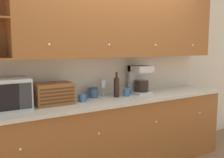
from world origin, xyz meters
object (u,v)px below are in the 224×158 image
at_px(wine_bottle, 117,86).
at_px(mug_blue_second, 127,92).
at_px(microwave, 3,95).
at_px(wine_glass, 103,84).
at_px(mug, 82,98).
at_px(storage_canister, 93,93).
at_px(coffee_maker, 140,79).
at_px(bread_box, 53,94).

xyz_separation_m(wine_bottle, mug_blue_second, (0.14, -0.02, -0.10)).
height_order(microwave, wine_glass, microwave).
bearing_deg(microwave, mug, -3.40).
distance_m(mug, storage_canister, 0.26).
distance_m(storage_canister, coffee_maker, 0.70).
relative_size(microwave, wine_glass, 2.26).
bearing_deg(wine_glass, microwave, -175.20).
distance_m(wine_bottle, mug_blue_second, 0.17).
relative_size(bread_box, coffee_maker, 1.08).
height_order(bread_box, mug_blue_second, bread_box).
relative_size(microwave, coffee_maker, 1.35).
xyz_separation_m(storage_canister, coffee_maker, (0.69, -0.06, 0.13)).
bearing_deg(storage_canister, wine_glass, 2.91).
xyz_separation_m(storage_canister, wine_bottle, (0.27, -0.13, 0.08)).
bearing_deg(coffee_maker, wine_glass, 172.78).
distance_m(mug_blue_second, coffee_maker, 0.32).
xyz_separation_m(storage_canister, wine_glass, (0.15, 0.01, 0.09)).
relative_size(storage_canister, wine_bottle, 0.40).
bearing_deg(wine_glass, mug, -157.35).
bearing_deg(coffee_maker, bread_box, -178.19).
height_order(microwave, storage_canister, microwave).
bearing_deg(mug_blue_second, wine_bottle, 171.43).
xyz_separation_m(wine_glass, mug_blue_second, (0.26, -0.15, -0.11)).
xyz_separation_m(bread_box, wine_glass, (0.70, 0.11, 0.04)).
distance_m(bread_box, mug_blue_second, 0.96).
xyz_separation_m(microwave, wine_bottle, (1.34, -0.03, -0.02)).
relative_size(bread_box, wine_glass, 1.82).
relative_size(storage_canister, mug_blue_second, 1.33).
height_order(bread_box, wine_bottle, wine_bottle).
xyz_separation_m(bread_box, storage_canister, (0.55, 0.10, -0.06)).
xyz_separation_m(microwave, mug, (0.85, -0.05, -0.12)).
relative_size(mug, wine_bottle, 0.32).
xyz_separation_m(mug, storage_canister, (0.22, 0.15, 0.02)).
xyz_separation_m(bread_box, coffee_maker, (1.23, 0.04, 0.07)).
relative_size(storage_canister, wine_glass, 0.56).
xyz_separation_m(microwave, bread_box, (0.52, -0.00, -0.04)).
xyz_separation_m(microwave, mug_blue_second, (1.48, -0.05, -0.11)).
bearing_deg(coffee_maker, mug, -174.64).
distance_m(mug, mug_blue_second, 0.63).
xyz_separation_m(bread_box, mug, (0.33, -0.05, -0.07)).
bearing_deg(mug_blue_second, bread_box, 177.15).
relative_size(wine_bottle, mug_blue_second, 3.33).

